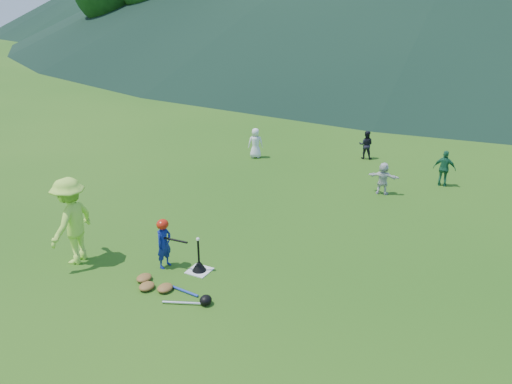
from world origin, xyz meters
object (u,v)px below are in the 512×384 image
adult_coach (71,221)px  equipment_pile (165,288)px  batting_tee (199,266)px  fielder_a (256,143)px  home_plate (199,271)px  fielder_b (366,145)px  fielder_d (383,178)px  batter_child (164,244)px  fielder_c (444,169)px

adult_coach → equipment_pile: bearing=78.0°
batting_tee → fielder_a: bearing=109.7°
home_plate → fielder_b: (0.78, 9.21, 0.49)m
equipment_pile → batting_tee: bearing=80.0°
fielder_b → fielder_d: size_ratio=1.05×
batter_child → equipment_pile: (0.58, -0.77, -0.46)m
fielder_b → batter_child: bearing=68.3°
fielder_c → fielder_d: 2.09m
home_plate → batter_child: batter_child is taller
fielder_d → fielder_a: bearing=-20.2°
fielder_d → fielder_c: bearing=-137.8°
fielder_c → fielder_a: bearing=-0.1°
batter_child → fielder_b: batter_child is taller
fielder_c → batting_tee: (-3.62, -7.63, -0.42)m
adult_coach → equipment_pile: size_ratio=1.05×
fielder_a → fielder_c: (6.30, 0.14, 0.02)m
fielder_a → fielder_d: 5.06m
adult_coach → fielder_a: (-0.11, 8.37, -0.41)m
fielder_d → fielder_b: bearing=-69.9°
home_plate → fielder_a: bearing=109.7°
fielder_b → fielder_a: bearing=13.9°
home_plate → batting_tee: bearing=0.0°
fielder_a → fielder_b: fielder_a is taller
fielder_a → fielder_b: 3.86m
batter_child → fielder_c: fielder_c is taller
batter_child → batting_tee: (0.74, 0.17, -0.40)m
adult_coach → fielder_a: adult_coach is taller
batter_child → equipment_pile: size_ratio=0.59×
adult_coach → fielder_c: size_ratio=1.73×
fielder_b → batting_tee: bearing=72.7°
fielder_b → batting_tee: 9.25m
fielder_c → batting_tee: 8.46m
fielder_a → adult_coach: bearing=60.1°
fielder_c → home_plate: bearing=63.2°
adult_coach → batting_tee: (2.57, 0.87, -0.81)m
adult_coach → batting_tee: size_ratio=2.77×
fielder_b → fielder_c: size_ratio=0.91×
home_plate → batter_child: size_ratio=0.43×
fielder_d → batting_tee: size_ratio=1.39×
home_plate → adult_coach: (-2.57, -0.87, 0.93)m
fielder_d → adult_coach: bearing=51.3°
fielder_b → home_plate: bearing=72.7°
adult_coach → batting_tee: bearing=98.4°
batter_child → fielder_a: size_ratio=1.00×
batter_child → fielder_c: size_ratio=0.97×
fielder_a → fielder_d: bearing=133.6°
batter_child → fielder_b: 9.50m
batter_child → equipment_pile: bearing=-137.9°
adult_coach → fielder_a: size_ratio=1.78×
fielder_a → equipment_pile: 8.81m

